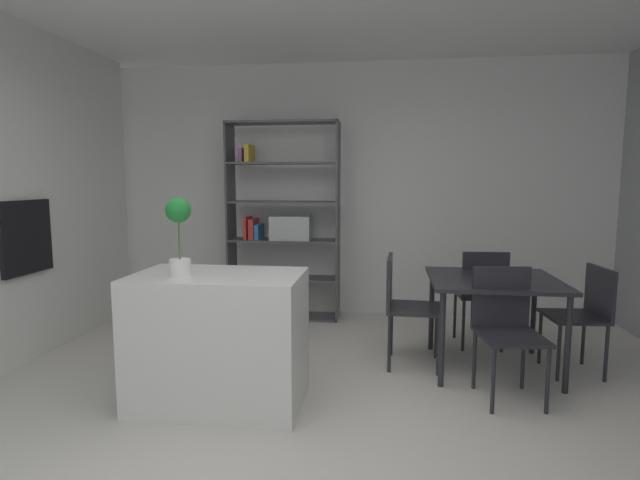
{
  "coord_description": "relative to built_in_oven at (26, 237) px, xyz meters",
  "views": [
    {
      "loc": [
        0.58,
        -2.73,
        1.54
      ],
      "look_at": [
        0.16,
        0.48,
        1.14
      ],
      "focal_mm": 28.02,
      "sensor_mm": 36.0,
      "label": 1
    }
  ],
  "objects": [
    {
      "name": "dining_chair_far",
      "position": [
        3.82,
        0.82,
        -0.51
      ],
      "size": [
        0.43,
        0.47,
        0.9
      ],
      "rotation": [
        0.0,
        0.0,
        3.2
      ],
      "color": "#232328",
      "rests_on": "ground_plane"
    },
    {
      "name": "dining_table",
      "position": [
        3.82,
        0.31,
        -0.39
      ],
      "size": [
        1.0,
        0.96,
        0.75
      ],
      "color": "#232328",
      "rests_on": "ground_plane"
    },
    {
      "name": "built_in_oven",
      "position": [
        0.0,
        0.0,
        0.0
      ],
      "size": [
        0.06,
        0.57,
        0.61
      ],
      "color": "black",
      "rests_on": "ground_plane"
    },
    {
      "name": "open_bookshelf",
      "position": [
        1.83,
        1.62,
        0.01
      ],
      "size": [
        1.22,
        0.34,
        2.15
      ],
      "color": "#4C4C51",
      "rests_on": "ground_plane"
    },
    {
      "name": "dining_chair_near",
      "position": [
        3.81,
        -0.19,
        -0.52
      ],
      "size": [
        0.48,
        0.51,
        0.91
      ],
      "rotation": [
        0.0,
        0.0,
        0.13
      ],
      "color": "#232328",
      "rests_on": "ground_plane"
    },
    {
      "name": "dining_chair_window_side",
      "position": [
        4.53,
        0.32,
        -0.54
      ],
      "size": [
        0.45,
        0.46,
        0.85
      ],
      "rotation": [
        0.0,
        0.0,
        -1.49
      ],
      "color": "#232328",
      "rests_on": "ground_plane"
    },
    {
      "name": "dining_chair_island_side",
      "position": [
        3.1,
        0.32,
        -0.51
      ],
      "size": [
        0.46,
        0.48,
        0.91
      ],
      "rotation": [
        0.0,
        0.0,
        1.52
      ],
      "color": "#232328",
      "rests_on": "ground_plane"
    },
    {
      "name": "back_partition",
      "position": [
        2.37,
        1.95,
        0.35
      ],
      "size": [
        6.2,
        0.06,
        2.82
      ],
      "primitive_type": "cube",
      "color": "silver",
      "rests_on": "ground_plane"
    },
    {
      "name": "kitchen_island",
      "position": [
        1.84,
        -0.57,
        -0.61
      ],
      "size": [
        1.14,
        0.69,
        0.9
      ],
      "primitive_type": "cube",
      "color": "silver",
      "rests_on": "ground_plane"
    },
    {
      "name": "potted_plant_on_island",
      "position": [
        1.61,
        -0.66,
        0.16
      ],
      "size": [
        0.17,
        0.17,
        0.52
      ],
      "color": "white",
      "rests_on": "kitchen_island"
    },
    {
      "name": "ground_plane",
      "position": [
        2.37,
        -1.02,
        -1.06
      ],
      "size": [
        8.51,
        8.51,
        0.0
      ],
      "primitive_type": "plane",
      "color": "beige"
    }
  ]
}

